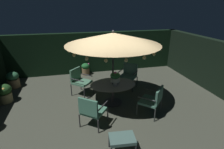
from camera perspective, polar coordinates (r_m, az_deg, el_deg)
The scene contains 14 objects.
ground_plane at distance 5.98m, azimuth -0.86°, elevation -10.05°, with size 8.61×7.07×0.02m, color #45483C.
hedge_backdrop_rear at distance 8.70m, azimuth -5.84°, elevation 7.19°, with size 8.61×0.30×1.95m, color black.
hedge_backdrop_right at distance 7.55m, azimuth 31.60°, elevation 1.74°, with size 0.30×7.07×1.95m, color black.
patio_dining_table at distance 5.86m, azimuth 0.30°, elevation -4.49°, with size 1.51×1.15×0.71m.
patio_umbrella at distance 5.34m, azimuth 0.33°, elevation 11.63°, with size 2.90×2.90×2.46m.
centerpiece_planter at distance 5.59m, azimuth 1.07°, elevation -0.91°, with size 0.32×0.32×0.47m.
patio_chair_north at distance 6.55m, azimuth -10.53°, elevation -1.66°, with size 0.85×0.85×0.99m.
patio_chair_northeast at distance 4.80m, azimuth -6.66°, elevation -11.33°, with size 0.84×0.84×0.93m.
patio_chair_east at distance 5.39m, azimuth 13.29°, elevation -7.84°, with size 0.86×0.87×0.92m.
patio_chair_southeast at distance 7.00m, azimuth 5.50°, elevation 0.20°, with size 0.84×0.83×0.98m.
ottoman_footrest at distance 4.15m, azimuth 3.33°, elevation -20.33°, with size 0.61×0.46×0.42m.
potted_plant_left_far at distance 8.13m, azimuth -29.58°, elevation -1.43°, with size 0.47×0.47×0.65m.
potted_plant_back_center at distance 8.50m, azimuth -8.61°, elevation 1.91°, with size 0.39×0.39×0.56m.
potted_plant_right_near at distance 7.05m, azimuth -31.78°, elevation -5.10°, with size 0.51×0.51×0.65m.
Camera 1 is at (-1.10, -4.97, 3.14)m, focal length 28.01 mm.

